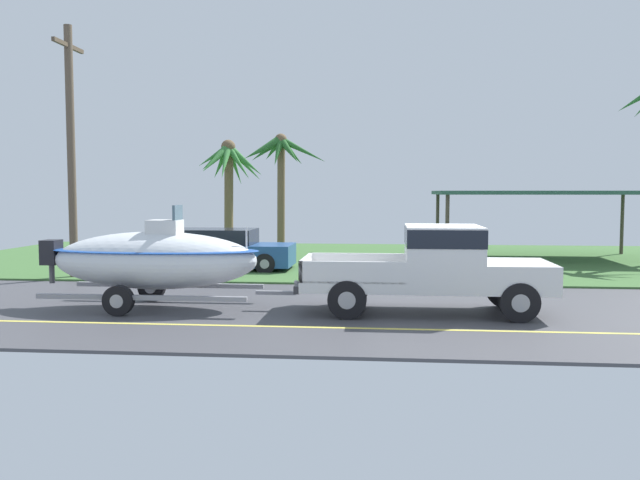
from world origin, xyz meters
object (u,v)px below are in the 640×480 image
Objects in this scene: pickup_truck_towing at (441,265)px; carport_awning at (542,194)px; utility_pole at (71,148)px; palm_tree_near_left at (228,168)px; palm_tree_mid at (280,161)px; boat_on_trailer at (154,260)px; parked_sedan_near at (220,250)px.

pickup_truck_towing is 12.66m from carport_awning.
utility_pole is (-10.53, 4.68, 2.86)m from pickup_truck_towing.
palm_tree_mid reaches higher than palm_tree_near_left.
palm_tree_mid is (2.65, -1.94, 0.22)m from palm_tree_near_left.
boat_on_trailer reaches higher than pickup_truck_towing.
palm_tree_mid is at bearing 86.41° from boat_on_trailer.
boat_on_trailer is at bearing -82.80° from palm_tree_near_left.
utility_pole reaches higher than palm_tree_near_left.
utility_pole reaches higher than parked_sedan_near.
palm_tree_mid is at bearing 113.57° from pickup_truck_towing.
utility_pole is at bearing -103.21° from palm_tree_near_left.
carport_awning is 1.60× the size of palm_tree_mid.
carport_awning is at bearing 24.51° from utility_pole.
parked_sedan_near is 0.63× the size of utility_pole.
palm_tree_near_left reaches higher than parked_sedan_near.
palm_tree_near_left reaches higher than carport_awning.
pickup_truck_towing is at bearing -66.43° from palm_tree_mid.
pickup_truck_towing is 1.17× the size of parked_sedan_near.
carport_awning is 13.33m from palm_tree_near_left.
palm_tree_near_left is (-8.19, 14.65, 2.62)m from pickup_truck_towing.
boat_on_trailer is 7.11m from parked_sedan_near.
utility_pole is (-4.99, -8.04, 0.03)m from palm_tree_mid.
carport_awning is 1.62× the size of palm_tree_near_left.
carport_awning is at bearing 67.83° from pickup_truck_towing.
utility_pole is (-4.19, 4.68, 2.82)m from boat_on_trailer.
carport_awning reaches higher than pickup_truck_towing.
parked_sedan_near is at bearing 133.11° from pickup_truck_towing.
palm_tree_near_left reaches higher than pickup_truck_towing.
pickup_truck_towing is at bearing -60.78° from palm_tree_near_left.
utility_pole is at bearing 131.86° from boat_on_trailer.
palm_tree_near_left is at bearing 119.22° from pickup_truck_towing.
carport_awning reaches higher than parked_sedan_near.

